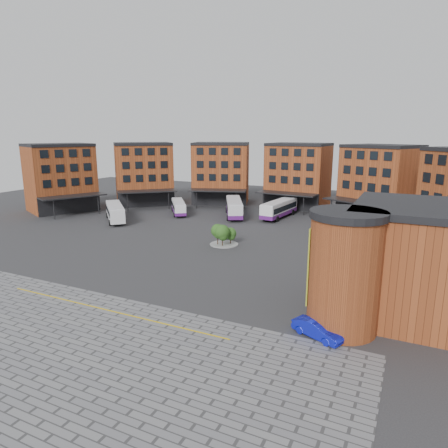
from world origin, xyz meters
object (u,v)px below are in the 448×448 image
at_px(bus_a, 115,211).
at_px(bus_f, 386,229).
at_px(bus_e, 354,220).
at_px(blue_car, 318,329).
at_px(bus_c, 234,207).
at_px(tree_island, 223,233).
at_px(bus_b, 179,207).
at_px(bus_d, 279,209).

distance_m(bus_a, bus_f, 49.34).
distance_m(bus_e, bus_f, 8.38).
relative_size(bus_a, bus_f, 0.83).
bearing_deg(blue_car, bus_c, 55.68).
bearing_deg(bus_f, bus_c, -161.63).
relative_size(bus_f, blue_car, 2.68).
height_order(tree_island, bus_c, bus_c).
height_order(bus_f, blue_car, bus_f).
xyz_separation_m(bus_c, blue_car, (26.79, -42.37, -1.17)).
relative_size(tree_island, bus_b, 0.47).
bearing_deg(bus_d, bus_a, -142.64).
distance_m(bus_d, bus_e, 15.47).
bearing_deg(bus_b, bus_d, -21.29).
xyz_separation_m(bus_d, bus_e, (15.11, -3.34, -0.27)).
xyz_separation_m(bus_d, blue_car, (18.11, -45.33, -1.12)).
bearing_deg(tree_island, bus_f, 32.28).
distance_m(tree_island, bus_d, 23.46).
bearing_deg(bus_a, bus_e, -27.80).
bearing_deg(bus_c, tree_island, -97.10).
xyz_separation_m(tree_island, bus_e, (16.44, 20.09, -0.29)).
bearing_deg(bus_a, bus_b, 11.28).
relative_size(tree_island, bus_a, 0.43).
height_order(bus_a, bus_f, bus_f).
distance_m(bus_a, blue_car, 54.08).
relative_size(bus_b, bus_c, 0.75).
relative_size(bus_b, bus_e, 0.99).
bearing_deg(bus_e, bus_d, -144.18).
height_order(bus_a, blue_car, bus_a).
bearing_deg(bus_b, tree_island, -79.67).
bearing_deg(tree_island, bus_e, 50.70).
bearing_deg(bus_e, bus_a, -114.23).
bearing_deg(blue_car, bus_f, 18.94).
distance_m(bus_b, bus_f, 41.49).
relative_size(bus_d, bus_e, 1.32).
distance_m(bus_a, bus_e, 45.06).
distance_m(bus_c, bus_e, 23.79).
height_order(tree_island, bus_d, bus_d).
bearing_deg(bus_b, bus_a, -160.04).
bearing_deg(bus_e, blue_car, -37.64).
distance_m(bus_b, bus_d, 21.17).
relative_size(bus_e, blue_car, 2.08).
height_order(bus_c, bus_f, bus_c).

